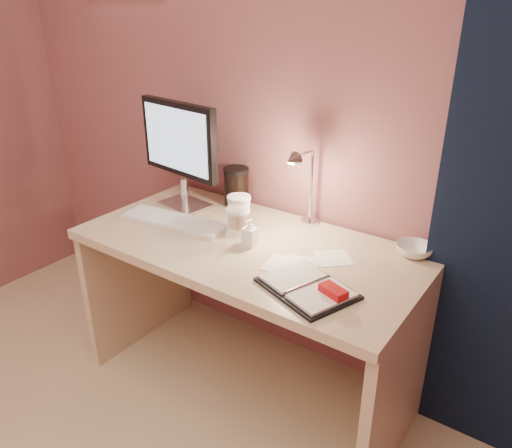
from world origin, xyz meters
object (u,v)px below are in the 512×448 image
Objects in this scene: keyboard at (174,221)px; coffee_cup at (239,216)px; clear_cup at (236,225)px; lotion_bottle at (250,232)px; desk at (259,283)px; bowl at (414,250)px; dark_jar at (236,189)px; monitor at (181,146)px; planner at (309,288)px; desk_lamp at (303,182)px.

coffee_cup is at bearing 10.75° from keyboard.
clear_cup is 1.30× the size of lotion_bottle.
desk is 8.67× the size of coffee_cup.
lotion_bottle reaches higher than keyboard.
lotion_bottle is at bearing -78.30° from desk.
keyboard is at bearing -161.64° from bowl.
dark_jar reaches higher than clear_cup.
coffee_cup is 1.43× the size of lotion_bottle.
coffee_cup reaches higher than keyboard.
clear_cup is at bearing -12.45° from monitor.
bowl is at bearing 27.84° from lotion_bottle.
clear_cup is at bearing -59.55° from coffee_cup.
monitor is 3.02× the size of dark_jar.
dark_jar reaches higher than desk.
dark_jar is at bearing 164.75° from planner.
coffee_cup is at bearing 120.45° from clear_cup.
coffee_cup is (0.28, 0.09, 0.07)m from keyboard.
monitor is at bearing 160.18° from clear_cup.
desk_lamp is at bearing -172.83° from bowl.
bowl is 0.64m from lotion_bottle.
clear_cup is at bearing -52.59° from dark_jar.
keyboard is 2.96× the size of dark_jar.
dark_jar is 0.43m from desk_lamp.
desk is 0.51m from planner.
keyboard is 0.59m from desk_lamp.
coffee_cup is at bearing 145.99° from lotion_bottle.
planner is 0.45m from clear_cup.
monitor is 1.41× the size of desk_lamp.
planner is 0.52m from desk_lamp.
desk_lamp is (0.49, 0.26, 0.21)m from keyboard.
monitor is 1.34× the size of planner.
clear_cup reaches higher than lotion_bottle.
keyboard is 2.98× the size of coffee_cup.
dark_jar is at bearing 127.41° from clear_cup.
coffee_cup is at bearing 173.71° from planner.
lotion_bottle reaches higher than desk.
desk is 2.85× the size of monitor.
coffee_cup is 0.09m from clear_cup.
monitor is at bearing 172.96° from desk.
planner is 2.25× the size of dark_jar.
lotion_bottle is (0.02, -0.09, 0.28)m from desk.
keyboard is 0.35m from dark_jar.
bowl is at bearing -0.86° from dark_jar.
bowl is at bearing 25.82° from clear_cup.
planner is 3.23× the size of lotion_bottle.
planner is at bearing -23.54° from lotion_bottle.
monitor is at bearing -139.06° from dark_jar.
planner is 0.81m from dark_jar.
dark_jar reaches higher than planner.
desk_lamp is (-0.47, -0.06, 0.20)m from bowl.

